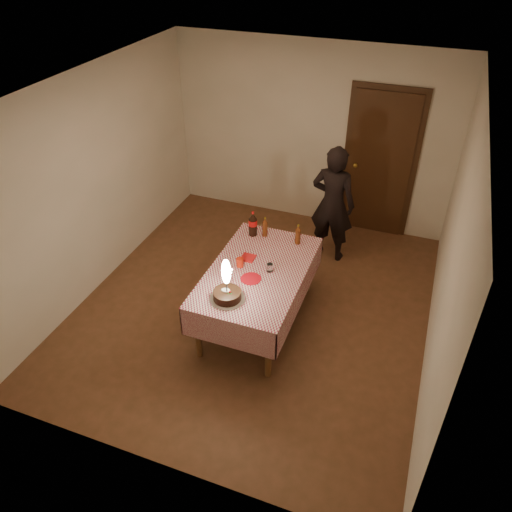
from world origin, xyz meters
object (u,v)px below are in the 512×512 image
clear_cup (270,268)px  cola_bottle (253,224)px  red_cup (240,262)px  amber_bottle_right (298,235)px  photographer (333,204)px  birthday_cake (227,290)px  amber_bottle_left (265,227)px  dining_table (258,277)px  red_plate (251,279)px

clear_cup → cola_bottle: 0.75m
clear_cup → red_cup: bearing=-174.6°
red_cup → cola_bottle: cola_bottle is taller
cola_bottle → amber_bottle_right: 0.56m
red_cup → photographer: (0.66, 1.58, 0.02)m
birthday_cake → amber_bottle_right: bearing=72.7°
red_cup → cola_bottle: size_ratio=0.31×
amber_bottle_left → photographer: photographer is taller
clear_cup → amber_bottle_right: amber_bottle_right is taller
cola_bottle → photographer: (0.75, 0.94, -0.08)m
amber_bottle_right → photographer: bearing=78.0°
birthday_cake → amber_bottle_left: (-0.04, 1.23, 0.00)m
cola_bottle → amber_bottle_right: cola_bottle is taller
birthday_cake → clear_cup: 0.64m
photographer → birthday_cake: bearing=-105.0°
birthday_cake → amber_bottle_right: (0.38, 1.21, 0.00)m
cola_bottle → amber_bottle_left: 0.15m
amber_bottle_left → clear_cup: bearing=-66.1°
red_cup → photographer: size_ratio=0.06×
red_cup → photographer: photographer is taller
clear_cup → photographer: size_ratio=0.06×
dining_table → red_plate: 0.20m
birthday_cake → clear_cup: bearing=67.0°
dining_table → clear_cup: size_ratio=19.11×
dining_table → amber_bottle_left: (-0.16, 0.68, 0.22)m
dining_table → red_plate: size_ratio=7.82×
red_cup → amber_bottle_right: amber_bottle_right is taller
amber_bottle_left → photographer: bearing=56.0°
clear_cup → amber_bottle_right: size_ratio=0.35×
red_plate → red_cup: bearing=138.5°
birthday_cake → red_plate: bearing=74.3°
red_plate → cola_bottle: bearing=109.3°
red_plate → amber_bottle_left: (-0.14, 0.85, 0.11)m
birthday_cake → clear_cup: (0.25, 0.59, -0.07)m
birthday_cake → red_plate: 0.41m
red_plate → clear_cup: 0.25m
red_cup → photographer: 1.71m
amber_bottle_left → photographer: size_ratio=0.16×
birthday_cake → dining_table: bearing=77.6°
birthday_cake → cola_bottle: birthday_cake is taller
dining_table → amber_bottle_left: amber_bottle_left is taller
amber_bottle_right → photographer: 0.95m
red_plate → clear_cup: size_ratio=2.44×
red_plate → amber_bottle_right: bearing=71.9°
dining_table → photographer: 1.65m
amber_bottle_left → birthday_cake: bearing=-88.3°
dining_table → amber_bottle_right: bearing=68.7°
cola_bottle → red_plate: bearing=-70.7°
amber_bottle_left → photographer: (0.61, 0.90, -0.04)m
red_cup → birthday_cake: bearing=-81.1°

